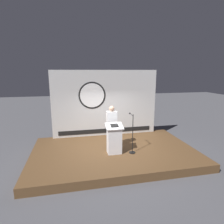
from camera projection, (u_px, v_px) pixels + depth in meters
name	position (u px, v px, depth m)	size (l,w,h in m)	color
ground_plane	(114.00, 156.00, 7.64)	(40.00, 40.00, 0.00)	#4C4C51
stage_platform	(114.00, 153.00, 7.61)	(6.40, 4.00, 0.30)	brown
banner_display	(105.00, 103.00, 9.00)	(5.02, 0.12, 3.12)	silver
podium	(114.00, 139.00, 7.14)	(0.64, 0.49, 1.15)	silver
speaker_person	(112.00, 127.00, 7.53)	(0.40, 0.26, 1.75)	black
microphone_stand	(132.00, 139.00, 7.20)	(0.24, 0.57, 1.51)	black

